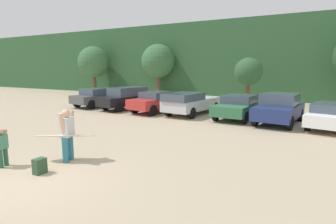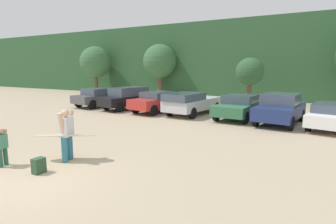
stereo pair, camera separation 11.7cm
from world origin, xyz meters
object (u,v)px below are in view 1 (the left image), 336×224
parked_car_silver (191,102)px  parked_car_white (334,115)px  parked_car_black (128,97)px  parked_car_navy (279,108)px  person_child (2,146)px  surfboard_cream (65,136)px  parked_car_forest_green (239,106)px  backpack_dropped (40,166)px  parked_car_dark_gray (98,97)px  parked_car_red (157,101)px  person_adult (67,132)px

parked_car_silver → parked_car_white: bearing=-86.2°
parked_car_black → parked_car_navy: 10.59m
parked_car_navy → person_child: size_ratio=3.77×
parked_car_black → surfboard_cream: parked_car_black is taller
parked_car_forest_green → backpack_dropped: size_ratio=10.17×
surfboard_cream → parked_car_dark_gray: bearing=-81.9°
parked_car_navy → parked_car_white: size_ratio=0.89×
parked_car_red → parked_car_navy: (7.90, -0.26, 0.08)m
parked_car_dark_gray → parked_car_forest_green: 11.04m
parked_car_forest_green → backpack_dropped: (-2.72, -11.64, -0.52)m
parked_car_forest_green → parked_car_dark_gray: bearing=94.4°
parked_car_dark_gray → backpack_dropped: parked_car_dark_gray is taller
parked_car_forest_green → person_child: parked_car_forest_green is taller
parked_car_red → parked_car_silver: parked_car_silver is taller
parked_car_navy → person_adult: size_ratio=2.62×
parked_car_black → parked_car_navy: parked_car_navy is taller
parked_car_navy → backpack_dropped: size_ratio=9.94×
parked_car_silver → parked_car_forest_green: bearing=-80.8°
parked_car_black → person_child: 12.47m
parked_car_forest_green → surfboard_cream: parked_car_forest_green is taller
parked_car_black → parked_car_white: 13.15m
parked_car_forest_green → parked_car_silver: bearing=96.2°
parked_car_silver → person_child: bearing=-178.8°
parked_car_navy → person_adult: 11.21m
person_child → parked_car_red: bearing=-99.0°
parked_car_silver → person_child: parked_car_silver is taller
parked_car_black → backpack_dropped: bearing=-142.3°
backpack_dropped → surfboard_cream: bearing=102.0°
parked_car_navy → parked_car_forest_green: bearing=82.9°
parked_car_black → parked_car_dark_gray: bearing=105.6°
backpack_dropped → parked_car_navy: bearing=65.4°
parked_car_red → parked_car_silver: bearing=-76.9°
parked_car_navy → surfboard_cream: bearing=157.7°
parked_car_red → person_child: size_ratio=3.83×
parked_car_forest_green → parked_car_navy: 2.42m
parked_car_dark_gray → backpack_dropped: (8.32, -11.49, -0.56)m
parked_car_black → surfboard_cream: bearing=-141.0°
person_child → surfboard_cream: person_child is taller
parked_car_black → parked_car_silver: size_ratio=0.99×
parked_car_dark_gray → parked_car_navy: parked_car_navy is taller
parked_car_silver → backpack_dropped: size_ratio=11.17×
parked_car_white → surfboard_cream: 12.71m
parked_car_silver → parked_car_black: bearing=94.9°
parked_car_dark_gray → parked_car_forest_green: (11.04, 0.15, -0.04)m
parked_car_black → person_adult: bearing=-140.6°
person_child → surfboard_cream: (1.24, 1.31, 0.17)m
parked_car_forest_green → parked_car_white: bearing=-92.5°
parked_car_navy → surfboard_cream: parked_car_navy is taller
parked_car_dark_gray → parked_car_white: parked_car_dark_gray is taller
parked_car_dark_gray → person_child: bearing=-139.0°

